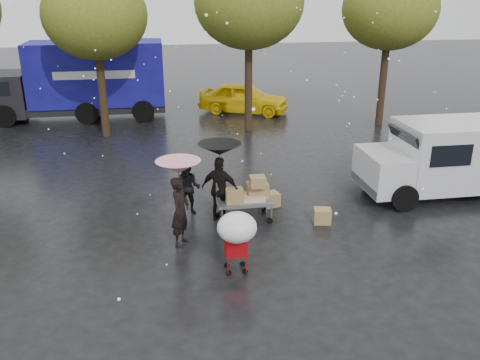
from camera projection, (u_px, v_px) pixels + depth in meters
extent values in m
plane|color=black|center=(220.00, 240.00, 12.46)|extent=(90.00, 90.00, 0.00)
imported|color=black|center=(180.00, 211.00, 12.00)|extent=(0.64, 0.74, 1.71)
imported|color=black|center=(188.00, 188.00, 13.69)|extent=(0.86, 0.76, 1.48)
imported|color=black|center=(220.00, 189.00, 13.26)|extent=(1.11, 0.84, 1.75)
cylinder|color=#4C4C4C|center=(180.00, 206.00, 11.95)|extent=(0.02, 0.02, 1.97)
cone|color=#E45E77|center=(178.00, 167.00, 11.60)|extent=(1.05, 1.05, 0.30)
sphere|color=#4C4C4C|center=(178.00, 166.00, 11.59)|extent=(0.06, 0.06, 0.06)
cylinder|color=#4C4C4C|center=(220.00, 185.00, 13.22)|extent=(0.02, 0.02, 1.97)
cone|color=black|center=(219.00, 149.00, 12.87)|extent=(1.11, 1.11, 0.30)
sphere|color=#4C4C4C|center=(219.00, 148.00, 12.86)|extent=(0.06, 0.06, 0.06)
cube|color=slate|center=(245.00, 201.00, 13.36)|extent=(1.50, 0.80, 0.08)
cylinder|color=slate|center=(217.00, 194.00, 13.16)|extent=(0.04, 0.04, 0.60)
cube|color=olive|center=(257.00, 190.00, 13.42)|extent=(0.55, 0.45, 0.40)
cube|color=olive|center=(234.00, 195.00, 13.15)|extent=(0.45, 0.40, 0.35)
cube|color=olive|center=(258.00, 182.00, 13.06)|extent=(0.40, 0.35, 0.28)
cube|color=tan|center=(247.00, 197.00, 13.33)|extent=(0.90, 0.55, 0.12)
cylinder|color=black|center=(224.00, 224.00, 13.14)|extent=(0.16, 0.05, 0.16)
cylinder|color=black|center=(221.00, 214.00, 13.73)|extent=(0.16, 0.05, 0.16)
cylinder|color=black|center=(270.00, 220.00, 13.33)|extent=(0.16, 0.05, 0.16)
cylinder|color=black|center=(265.00, 211.00, 13.92)|extent=(0.16, 0.05, 0.16)
cube|color=#A4090E|center=(236.00, 244.00, 10.90)|extent=(0.47, 0.41, 0.45)
cylinder|color=#A4090E|center=(237.00, 233.00, 10.59)|extent=(0.42, 0.02, 0.02)
cylinder|color=#4C4C4C|center=(237.00, 236.00, 10.62)|extent=(0.02, 0.02, 0.60)
ellipsoid|color=white|center=(237.00, 227.00, 10.55)|extent=(0.84, 0.84, 0.63)
cylinder|color=black|center=(229.00, 273.00, 10.94)|extent=(0.12, 0.04, 0.12)
cylinder|color=black|center=(227.00, 265.00, 11.23)|extent=(0.12, 0.04, 0.12)
cylinder|color=black|center=(245.00, 271.00, 10.99)|extent=(0.12, 0.04, 0.12)
cylinder|color=black|center=(243.00, 264.00, 11.28)|extent=(0.12, 0.04, 0.12)
cube|color=silver|center=(463.00, 153.00, 14.89)|extent=(3.80, 2.00, 1.90)
cube|color=silver|center=(384.00, 170.00, 14.67)|extent=(1.20, 1.95, 1.10)
cube|color=black|center=(405.00, 141.00, 14.45)|extent=(0.37, 1.70, 0.67)
cube|color=slate|center=(365.00, 184.00, 14.73)|extent=(0.12, 1.90, 0.25)
cylinder|color=black|center=(404.00, 198.00, 14.00)|extent=(0.76, 0.28, 0.76)
cylinder|color=black|center=(376.00, 174.00, 15.75)|extent=(0.76, 0.28, 0.76)
cylinder|color=black|center=(473.00, 168.00, 16.25)|extent=(0.76, 0.28, 0.76)
cube|color=#0C0B5D|center=(97.00, 73.00, 23.36)|extent=(6.00, 2.50, 2.80)
cube|color=black|center=(4.00, 94.00, 23.02)|extent=(2.20, 2.40, 1.90)
cube|color=black|center=(79.00, 107.00, 23.76)|extent=(8.00, 2.30, 0.35)
cube|color=silver|center=(94.00, 75.00, 22.16)|extent=(3.50, 0.03, 0.35)
cylinder|color=black|center=(5.00, 116.00, 22.26)|extent=(1.00, 0.30, 1.00)
cylinder|color=black|center=(17.00, 105.00, 24.38)|extent=(1.00, 0.30, 1.00)
cylinder|color=black|center=(143.00, 111.00, 23.17)|extent=(1.00, 0.30, 1.00)
cylinder|color=black|center=(144.00, 101.00, 25.29)|extent=(1.00, 0.30, 1.00)
cube|color=olive|center=(322.00, 216.00, 13.31)|extent=(0.50, 0.43, 0.40)
cube|color=olive|center=(270.00, 199.00, 14.35)|extent=(0.59, 0.52, 0.39)
imported|color=yellow|center=(244.00, 98.00, 24.73)|extent=(4.67, 3.35, 1.48)
cylinder|color=black|center=(101.00, 82.00, 20.35)|extent=(0.32, 0.32, 4.48)
ellipsoid|color=#3C601B|center=(95.00, 15.00, 19.43)|extent=(4.00, 4.00, 3.40)
cylinder|color=black|center=(249.00, 73.00, 21.18)|extent=(0.32, 0.32, 4.90)
ellipsoid|color=#3C601B|center=(249.00, 2.00, 20.18)|extent=(4.40, 4.40, 3.74)
cylinder|color=black|center=(384.00, 72.00, 22.14)|extent=(0.32, 0.32, 4.62)
ellipsoid|color=#3C601B|center=(390.00, 9.00, 21.20)|extent=(4.00, 4.00, 3.40)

